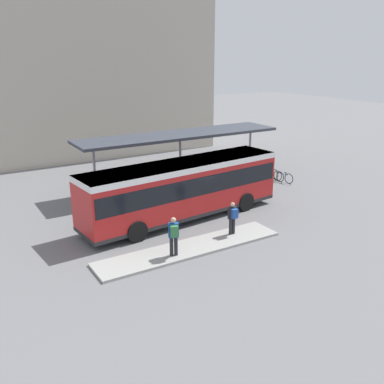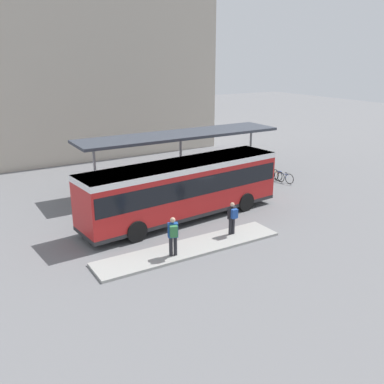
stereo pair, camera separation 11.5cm
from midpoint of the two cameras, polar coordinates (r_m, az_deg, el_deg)
name	(u,v)px [view 1 (the left image)]	position (r m, az deg, el deg)	size (l,w,h in m)	color
ground_plane	(183,218)	(23.47, -1.34, -3.51)	(120.00, 120.00, 0.00)	slate
curb_island	(190,248)	(19.84, -0.37, -7.49)	(9.12, 1.80, 0.12)	#9E9E99
city_bus	(183,186)	(22.86, -1.35, 0.78)	(11.67, 3.53, 3.14)	red
pedestrian_waiting	(174,234)	(18.60, -2.63, -5.65)	(0.51, 0.55, 1.78)	#232328
pedestrian_companion	(233,216)	(20.89, 5.30, -3.24)	(0.41, 0.43, 1.64)	#232328
bicycle_blue	(283,177)	(30.58, 11.96, 1.98)	(0.48, 1.69, 0.73)	black
bicycle_orange	(275,175)	(30.96, 10.92, 2.23)	(0.48, 1.69, 0.73)	black
bicycle_green	(271,172)	(31.56, 10.35, 2.58)	(0.48, 1.72, 0.74)	black
station_shelter	(180,136)	(28.42, -1.72, 7.53)	(14.00, 3.11, 3.59)	#383D47
potted_planter_near_shelter	(249,178)	(28.71, 7.48, 1.87)	(1.02, 1.02, 1.38)	slate
station_building	(45,48)	(42.03, -19.03, 17.72)	(26.83, 13.86, 18.17)	#B2A899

